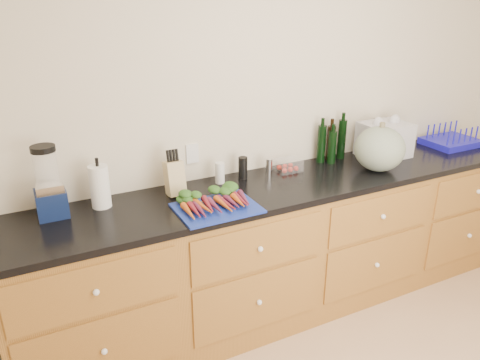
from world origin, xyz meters
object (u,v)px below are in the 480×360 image
cutting_board (217,208)px  squash (380,149)px  blender_appliance (49,186)px  knife_block (175,178)px  carrots (214,201)px  paper_towel (100,187)px  tomato_box (288,165)px  dish_rack (451,140)px

cutting_board → squash: squash is taller
blender_appliance → knife_block: 0.69m
carrots → paper_towel: paper_towel is taller
tomato_box → paper_towel: bearing=-179.5°
squash → tomato_box: bearing=154.8°
squash → knife_block: size_ratio=1.64×
cutting_board → knife_block: size_ratio=2.21×
cutting_board → tomato_box: size_ratio=2.67×
squash → paper_towel: 1.79m
blender_appliance → dish_rack: bearing=-1.5°
squash → knife_block: bearing=170.4°
carrots → dish_rack: size_ratio=0.96×
carrots → tomato_box: tomato_box is taller
squash → tomato_box: squash is taller
paper_towel → knife_block: (0.43, -0.02, -0.02)m
tomato_box → dish_rack: size_ratio=0.43×
squash → dish_rack: squash is taller
carrots → knife_block: (-0.13, 0.26, 0.07)m
paper_towel → tomato_box: paper_towel is taller
paper_towel → knife_block: paper_towel is taller
tomato_box → carrots: bearing=-156.2°
cutting_board → carrots: bearing=90.0°
blender_appliance → cutting_board: bearing=-21.3°
carrots → paper_towel: bearing=153.1°
dish_rack → blender_appliance: bearing=178.5°
blender_appliance → paper_towel: 0.26m
dish_rack → knife_block: bearing=178.5°
tomato_box → dish_rack: 1.45m
dish_rack → tomato_box: bearing=176.4°
cutting_board → paper_towel: (-0.56, 0.32, 0.11)m
carrots → cutting_board: bearing=-90.0°
cutting_board → knife_block: (-0.13, 0.30, 0.10)m
cutting_board → dish_rack: size_ratio=1.15×
blender_appliance → knife_block: (0.68, -0.02, -0.07)m
cutting_board → tomato_box: (0.67, 0.33, 0.03)m
tomato_box → blender_appliance: bearing=-179.5°
cutting_board → blender_appliance: size_ratio=1.14×
cutting_board → dish_rack: bearing=6.5°
cutting_board → paper_towel: paper_towel is taller
tomato_box → knife_block: bearing=-177.9°
dish_rack → cutting_board: bearing=-173.5°
cutting_board → blender_appliance: bearing=158.7°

